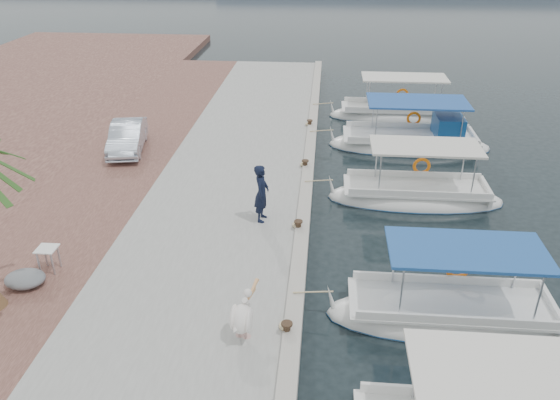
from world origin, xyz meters
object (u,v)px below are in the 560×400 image
object	(u,v)px
fisherman	(262,193)
pelican	(242,317)
fishing_caique_e	(397,116)
parked_car	(127,137)
fishing_caique_b	(449,317)
fishing_caique_d	(411,144)
fishing_caique_c	(415,198)

from	to	relation	value
fisherman	pelican	bearing A→B (deg)	-172.59
fishing_caique_e	pelican	size ratio (longest dim) A/B	5.00
parked_car	fishing_caique_b	bearing A→B (deg)	-50.35
fishing_caique_d	pelican	size ratio (longest dim) A/B	5.12
fishing_caique_d	pelican	bearing A→B (deg)	-112.37
fishing_caique_c	fisherman	world-z (taller)	fisherman
fishing_caique_b	fishing_caique_c	distance (m)	6.94
fishing_caique_e	parked_car	size ratio (longest dim) A/B	1.94
fishing_caique_e	fisherman	bearing A→B (deg)	-114.75
fishing_caique_e	fishing_caique_b	bearing A→B (deg)	-91.39
fishing_caique_c	fishing_caique_e	world-z (taller)	same
fishing_caique_e	fisherman	world-z (taller)	fisherman
fishing_caique_d	fishing_caique_e	world-z (taller)	same
fishing_caique_d	fishing_caique_e	size ratio (longest dim) A/B	1.02
fishing_caique_d	fishing_caique_c	bearing A→B (deg)	-95.80
fishing_caique_b	parked_car	world-z (taller)	fishing_caique_b
fishing_caique_c	parked_car	size ratio (longest dim) A/B	1.74
fishing_caique_d	fishing_caique_e	distance (m)	4.26
fishing_caique_b	pelican	size ratio (longest dim) A/B	4.44
fishing_caique_b	parked_car	distance (m)	15.43
fishing_caique_b	pelican	bearing A→B (deg)	-162.68
fishing_caique_b	pelican	distance (m)	5.52
fishing_caique_b	pelican	world-z (taller)	fishing_caique_b
fisherman	parked_car	bearing A→B (deg)	54.15
fishing_caique_d	parked_car	bearing A→B (deg)	-167.95
parked_car	fishing_caique_e	bearing A→B (deg)	18.56
fishing_caique_c	fisherman	size ratio (longest dim) A/B	3.32
fishing_caique_b	fishing_caique_c	bearing A→B (deg)	89.67
fishing_caique_c	fisherman	distance (m)	6.27
fishing_caique_c	parked_car	bearing A→B (deg)	166.51
fishing_caique_b	fishing_caique_c	xyz separation A→B (m)	(0.04, 6.94, -0.00)
fishing_caique_d	fisherman	distance (m)	10.35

